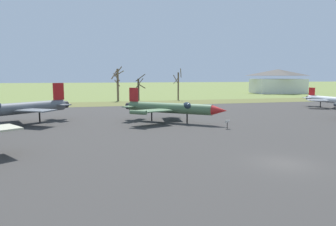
{
  "coord_description": "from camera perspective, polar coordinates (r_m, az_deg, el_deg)",
  "views": [
    {
      "loc": [
        -13.21,
        -18.04,
        6.3
      ],
      "look_at": [
        -4.78,
        15.34,
        2.05
      ],
      "focal_mm": 31.57,
      "sensor_mm": 36.0,
      "label": 1
    }
  ],
  "objects": [
    {
      "name": "jet_fighter_front_right",
      "position": [
        66.09,
        29.03,
        2.26
      ],
      "size": [
        8.87,
        12.86,
        3.99
      ],
      "color": "silver",
      "rests_on": "ground"
    },
    {
      "name": "bare_tree_center",
      "position": [
        79.89,
        1.96,
        5.51
      ],
      "size": [
        2.32,
        2.6,
        8.47
      ],
      "color": "brown",
      "rests_on": "ground"
    },
    {
      "name": "ground_plane",
      "position": [
        23.23,
        21.46,
        -9.2
      ],
      "size": [
        600.0,
        600.0,
        0.0
      ],
      "primitive_type": "plane",
      "color": "olive"
    },
    {
      "name": "asphalt_apron",
      "position": [
        37.87,
        6.46,
        -2.54
      ],
      "size": [
        103.55,
        56.31,
        0.05
      ],
      "primitive_type": "cube",
      "color": "#383533",
      "rests_on": "ground"
    },
    {
      "name": "visitor_building",
      "position": [
        121.27,
        20.39,
        5.72
      ],
      "size": [
        20.49,
        15.79,
        9.1
      ],
      "color": "silver",
      "rests_on": "ground"
    },
    {
      "name": "grass_verge_strip",
      "position": [
        70.62,
        -3.33,
        1.94
      ],
      "size": [
        163.55,
        12.0,
        0.06
      ],
      "primitive_type": "cube",
      "color": "brown",
      "rests_on": "ground"
    },
    {
      "name": "bare_tree_left_of_center",
      "position": [
        78.84,
        -5.63,
        4.84
      ],
      "size": [
        2.59,
        3.85,
        7.01
      ],
      "color": "#42382D",
      "rests_on": "ground"
    },
    {
      "name": "jet_fighter_rear_left",
      "position": [
        42.77,
        -27.64,
        0.78
      ],
      "size": [
        13.76,
        11.98,
        5.39
      ],
      "color": "#565B60",
      "rests_on": "ground"
    },
    {
      "name": "info_placard_front_left",
      "position": [
        36.27,
        11.38,
        -1.97
      ],
      "size": [
        0.56,
        0.27,
        1.12
      ],
      "color": "black",
      "rests_on": "ground"
    },
    {
      "name": "bare_tree_far_left",
      "position": [
        77.71,
        -9.71,
        5.78
      ],
      "size": [
        3.41,
        2.93,
        8.96
      ],
      "color": "brown",
      "rests_on": "ground"
    },
    {
      "name": "jet_fighter_front_left",
      "position": [
        40.37,
        0.64,
        1.0
      ],
      "size": [
        12.92,
        11.75,
        4.71
      ],
      "color": "#4C6B47",
      "rests_on": "ground"
    }
  ]
}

